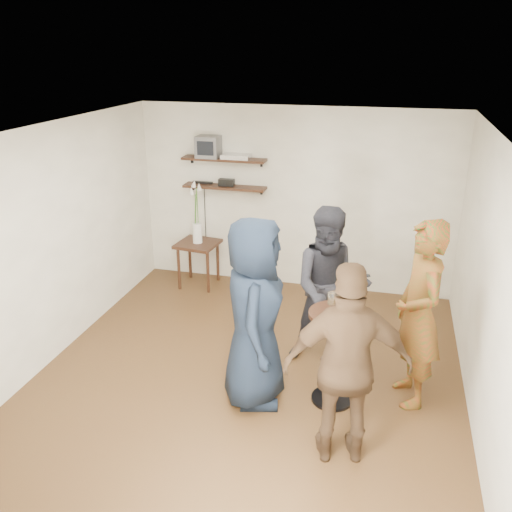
{
  "coord_description": "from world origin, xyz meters",
  "views": [
    {
      "loc": [
        1.33,
        -4.84,
        3.37
      ],
      "look_at": [
        -0.02,
        0.4,
        1.24
      ],
      "focal_mm": 38.0,
      "sensor_mm": 36.0,
      "label": 1
    }
  ],
  "objects_px": {
    "person_brown": "(348,366)",
    "side_table": "(198,250)",
    "crt_monitor": "(209,147)",
    "person_plaid": "(418,315)",
    "person_navy": "(254,313)",
    "dvd_deck": "(236,156)",
    "drinks_table": "(335,345)",
    "person_dark": "(331,287)",
    "radio": "(226,182)"
  },
  "relations": [
    {
      "from": "person_plaid",
      "to": "person_navy",
      "type": "distance_m",
      "value": 1.57
    },
    {
      "from": "person_brown",
      "to": "side_table",
      "type": "bearing_deg",
      "value": -64.74
    },
    {
      "from": "crt_monitor",
      "to": "drinks_table",
      "type": "relative_size",
      "value": 0.32
    },
    {
      "from": "dvd_deck",
      "to": "person_dark",
      "type": "bearing_deg",
      "value": -48.85
    },
    {
      "from": "dvd_deck",
      "to": "drinks_table",
      "type": "distance_m",
      "value": 3.38
    },
    {
      "from": "drinks_table",
      "to": "person_navy",
      "type": "distance_m",
      "value": 0.85
    },
    {
      "from": "radio",
      "to": "drinks_table",
      "type": "distance_m",
      "value": 3.34
    },
    {
      "from": "drinks_table",
      "to": "person_brown",
      "type": "height_order",
      "value": "person_brown"
    },
    {
      "from": "person_plaid",
      "to": "person_dark",
      "type": "xyz_separation_m",
      "value": [
        -0.91,
        0.54,
        -0.05
      ]
    },
    {
      "from": "person_plaid",
      "to": "person_navy",
      "type": "relative_size",
      "value": 0.99
    },
    {
      "from": "side_table",
      "to": "person_navy",
      "type": "relative_size",
      "value": 0.35
    },
    {
      "from": "crt_monitor",
      "to": "dvd_deck",
      "type": "distance_m",
      "value": 0.42
    },
    {
      "from": "crt_monitor",
      "to": "drinks_table",
      "type": "height_order",
      "value": "crt_monitor"
    },
    {
      "from": "crt_monitor",
      "to": "person_brown",
      "type": "height_order",
      "value": "crt_monitor"
    },
    {
      "from": "crt_monitor",
      "to": "person_dark",
      "type": "height_order",
      "value": "crt_monitor"
    },
    {
      "from": "side_table",
      "to": "dvd_deck",
      "type": "bearing_deg",
      "value": 27.48
    },
    {
      "from": "dvd_deck",
      "to": "drinks_table",
      "type": "bearing_deg",
      "value": -56.02
    },
    {
      "from": "crt_monitor",
      "to": "radio",
      "type": "distance_m",
      "value": 0.56
    },
    {
      "from": "dvd_deck",
      "to": "person_plaid",
      "type": "bearing_deg",
      "value": -43.36
    },
    {
      "from": "person_plaid",
      "to": "side_table",
      "type": "bearing_deg",
      "value": -142.0
    },
    {
      "from": "person_plaid",
      "to": "person_navy",
      "type": "xyz_separation_m",
      "value": [
        -1.52,
        -0.39,
        0.01
      ]
    },
    {
      "from": "drinks_table",
      "to": "person_brown",
      "type": "xyz_separation_m",
      "value": [
        0.18,
        -0.77,
        0.27
      ]
    },
    {
      "from": "crt_monitor",
      "to": "person_plaid",
      "type": "height_order",
      "value": "crt_monitor"
    },
    {
      "from": "crt_monitor",
      "to": "side_table",
      "type": "bearing_deg",
      "value": -113.9
    },
    {
      "from": "drinks_table",
      "to": "person_dark",
      "type": "xyz_separation_m",
      "value": [
        -0.16,
        0.77,
        0.26
      ]
    },
    {
      "from": "dvd_deck",
      "to": "person_navy",
      "type": "distance_m",
      "value": 3.07
    },
    {
      "from": "side_table",
      "to": "person_brown",
      "type": "distance_m",
      "value": 3.96
    },
    {
      "from": "person_navy",
      "to": "drinks_table",
      "type": "bearing_deg",
      "value": -90.0
    },
    {
      "from": "dvd_deck",
      "to": "radio",
      "type": "bearing_deg",
      "value": 180.0
    },
    {
      "from": "person_plaid",
      "to": "person_brown",
      "type": "distance_m",
      "value": 1.15
    },
    {
      "from": "crt_monitor",
      "to": "dvd_deck",
      "type": "height_order",
      "value": "crt_monitor"
    },
    {
      "from": "crt_monitor",
      "to": "radio",
      "type": "height_order",
      "value": "crt_monitor"
    },
    {
      "from": "drinks_table",
      "to": "person_plaid",
      "type": "distance_m",
      "value": 0.85
    },
    {
      "from": "side_table",
      "to": "drinks_table",
      "type": "bearing_deg",
      "value": -45.67
    },
    {
      "from": "person_navy",
      "to": "person_plaid",
      "type": "bearing_deg",
      "value": -86.9
    },
    {
      "from": "dvd_deck",
      "to": "person_plaid",
      "type": "xyz_separation_m",
      "value": [
        2.5,
        -2.36,
        -0.95
      ]
    },
    {
      "from": "dvd_deck",
      "to": "drinks_table",
      "type": "xyz_separation_m",
      "value": [
        1.75,
        -2.6,
        -1.26
      ]
    },
    {
      "from": "side_table",
      "to": "person_plaid",
      "type": "distance_m",
      "value": 3.7
    },
    {
      "from": "crt_monitor",
      "to": "person_brown",
      "type": "bearing_deg",
      "value": -55.28
    },
    {
      "from": "crt_monitor",
      "to": "person_navy",
      "type": "distance_m",
      "value": 3.25
    },
    {
      "from": "drinks_table",
      "to": "person_brown",
      "type": "relative_size",
      "value": 0.55
    },
    {
      "from": "dvd_deck",
      "to": "person_plaid",
      "type": "relative_size",
      "value": 0.21
    },
    {
      "from": "side_table",
      "to": "person_plaid",
      "type": "relative_size",
      "value": 0.35
    },
    {
      "from": "dvd_deck",
      "to": "side_table",
      "type": "height_order",
      "value": "dvd_deck"
    },
    {
      "from": "drinks_table",
      "to": "radio",
      "type": "bearing_deg",
      "value": 126.23
    },
    {
      "from": "dvd_deck",
      "to": "person_brown",
      "type": "relative_size",
      "value": 0.22
    },
    {
      "from": "person_plaid",
      "to": "dvd_deck",
      "type": "bearing_deg",
      "value": -150.69
    },
    {
      "from": "dvd_deck",
      "to": "person_brown",
      "type": "distance_m",
      "value": 4.0
    },
    {
      "from": "dvd_deck",
      "to": "person_dark",
      "type": "relative_size",
      "value": 0.22
    },
    {
      "from": "person_navy",
      "to": "side_table",
      "type": "bearing_deg",
      "value": 20.06
    }
  ]
}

